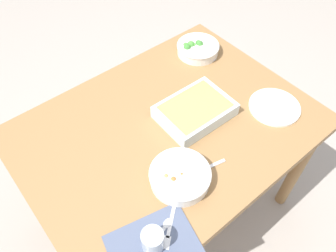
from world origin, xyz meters
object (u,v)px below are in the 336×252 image
stew_bowl (180,176)px  drink_cup (153,241)px  spoon_by_broccoli (205,56)px  fork_on_table (170,227)px  side_plate (274,107)px  baking_dish (195,110)px  spoon_by_stew (199,171)px  spoon_spare (161,234)px  broccoli_bowl (198,48)px

stew_bowl → drink_cup: size_ratio=2.64×
drink_cup → spoon_by_broccoli: 0.97m
spoon_by_broccoli → fork_on_table: spoon_by_broccoli is taller
spoon_by_broccoli → side_plate: bearing=-90.9°
stew_bowl → side_plate: bearing=1.3°
baking_dish → spoon_by_broccoli: 0.40m
spoon_by_stew → spoon_spare: 0.28m
baking_dish → side_plate: 0.35m
broccoli_bowl → spoon_spare: broccoli_bowl is taller
broccoli_bowl → side_plate: broccoli_bowl is taller
stew_bowl → fork_on_table: stew_bowl is taller
spoon_by_stew → spoon_spare: bearing=-160.0°
broccoli_bowl → fork_on_table: bearing=-138.3°
fork_on_table → stew_bowl: bearing=38.7°
fork_on_table → baking_dish: bearing=38.3°
side_plate → spoon_by_stew: side_plate is taller
spoon_by_broccoli → spoon_spare: (-0.74, -0.57, 0.00)m
drink_cup → fork_on_table: bearing=8.1°
side_plate → spoon_by_broccoli: bearing=89.1°
baking_dish → spoon_spare: (-0.43, -0.31, -0.03)m
spoon_spare → fork_on_table: 0.04m
baking_dish → side_plate: bearing=-32.3°
baking_dish → fork_on_table: 0.51m
fork_on_table → drink_cup: bearing=-171.9°
stew_bowl → spoon_by_broccoli: stew_bowl is taller
stew_bowl → spoon_by_stew: (0.08, -0.02, -0.03)m
baking_dish → fork_on_table: (-0.40, -0.31, -0.03)m
stew_bowl → spoon_spare: stew_bowl is taller
stew_bowl → drink_cup: (-0.22, -0.13, 0.01)m
baking_dish → spoon_spare: bearing=-144.4°
broccoli_bowl → fork_on_table: 0.92m
side_plate → spoon_spare: size_ratio=1.28×
broccoli_bowl → side_plate: size_ratio=0.96×
drink_cup → spoon_by_stew: 0.32m
spoon_by_broccoli → baking_dish: bearing=-139.7°
side_plate → spoon_spare: (-0.73, -0.12, -0.00)m
broccoli_bowl → spoon_spare: bearing=-139.9°
baking_dish → spoon_by_stew: bearing=-128.9°
stew_bowl → fork_on_table: 0.18m
side_plate → spoon_by_stew: bearing=-176.4°
side_plate → spoon_by_stew: size_ratio=1.26×
drink_cup → stew_bowl: bearing=29.6°
drink_cup → spoon_by_stew: bearing=19.7°
broccoli_bowl → spoon_by_stew: broccoli_bowl is taller
spoon_by_stew → fork_on_table: spoon_by_stew is taller
baking_dish → spoon_by_stew: (-0.18, -0.22, -0.03)m
drink_cup → broccoli_bowl: bearing=39.2°
drink_cup → spoon_spare: drink_cup is taller
baking_dish → spoon_spare: 0.54m
broccoli_bowl → baking_dish: size_ratio=0.69×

